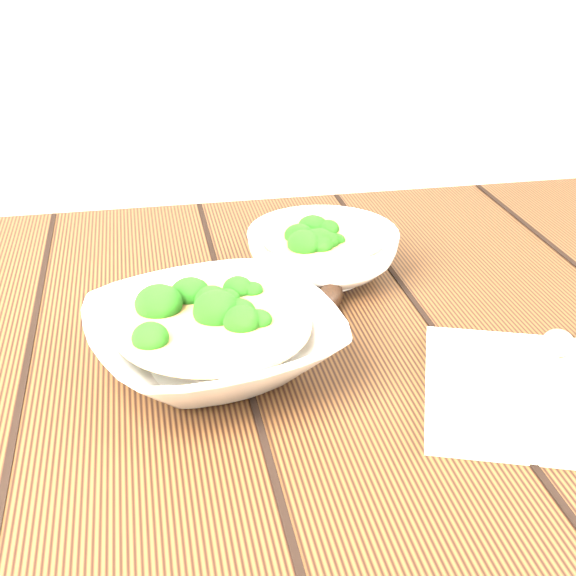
{
  "coord_description": "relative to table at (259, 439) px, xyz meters",
  "views": [
    {
      "loc": [
        -0.1,
        -0.68,
        1.15
      ],
      "look_at": [
        0.03,
        0.01,
        0.8
      ],
      "focal_mm": 50.0,
      "sensor_mm": 36.0,
      "label": 1
    }
  ],
  "objects": [
    {
      "name": "table",
      "position": [
        0.0,
        0.0,
        0.0
      ],
      "size": [
        1.2,
        0.8,
        0.75
      ],
      "color": "#3B2410",
      "rests_on": "ground"
    },
    {
      "name": "spoon_left",
      "position": [
        0.25,
        -0.11,
        0.14
      ],
      "size": [
        0.12,
        0.17,
        0.01
      ],
      "color": "#ACA598",
      "rests_on": "napkin"
    },
    {
      "name": "soup_bowl_back",
      "position": [
        0.1,
        0.14,
        0.15
      ],
      "size": [
        0.19,
        0.19,
        0.06
      ],
      "color": "silver",
      "rests_on": "table"
    },
    {
      "name": "napkin",
      "position": [
        0.24,
        -0.15,
        0.13
      ],
      "size": [
        0.28,
        0.26,
        0.01
      ],
      "primitive_type": "cube",
      "rotation": [
        0.0,
        0.0,
        -0.36
      ],
      "color": "beige",
      "rests_on": "table"
    },
    {
      "name": "trivet",
      "position": [
        0.05,
        0.07,
        0.13
      ],
      "size": [
        0.15,
        0.15,
        0.03
      ],
      "primitive_type": "torus",
      "rotation": [
        0.0,
        0.0,
        0.39
      ],
      "color": "black",
      "rests_on": "table"
    },
    {
      "name": "soup_bowl_front",
      "position": [
        -0.05,
        -0.04,
        0.15
      ],
      "size": [
        0.28,
        0.28,
        0.07
      ],
      "color": "silver",
      "rests_on": "table"
    }
  ]
}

